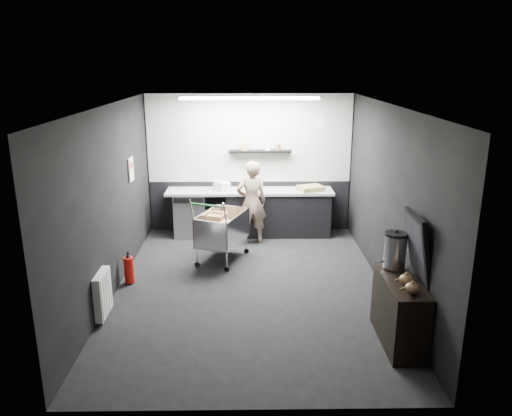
{
  "coord_description": "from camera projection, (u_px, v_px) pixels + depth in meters",
  "views": [
    {
      "loc": [
        -0.02,
        -6.88,
        3.28
      ],
      "look_at": [
        0.09,
        0.4,
        1.14
      ],
      "focal_mm": 35.0,
      "sensor_mm": 36.0,
      "label": 1
    }
  ],
  "objects": [
    {
      "name": "white_container",
      "position": [
        225.0,
        187.0,
        9.51
      ],
      "size": [
        0.23,
        0.21,
        0.17
      ],
      "primitive_type": "cube",
      "rotation": [
        0.0,
        0.0,
        0.4
      ],
      "color": "white",
      "rests_on": "prep_counter"
    },
    {
      "name": "prep_counter",
      "position": [
        257.0,
        212.0,
        9.71
      ],
      "size": [
        3.2,
        0.61,
        0.9
      ],
      "color": "black",
      "rests_on": "floor"
    },
    {
      "name": "wall_front",
      "position": [
        251.0,
        284.0,
        4.5
      ],
      "size": [
        5.5,
        0.0,
        5.5
      ],
      "primitive_type": "plane",
      "rotation": [
        -1.57,
        0.0,
        0.0
      ],
      "color": "black",
      "rests_on": "floor"
    },
    {
      "name": "kitchen_wall_panel",
      "position": [
        249.0,
        138.0,
        9.62
      ],
      "size": [
        3.95,
        0.02,
        1.7
      ],
      "primitive_type": "cube",
      "color": "beige",
      "rests_on": "wall_back"
    },
    {
      "name": "wall_right",
      "position": [
        389.0,
        201.0,
        7.17
      ],
      "size": [
        0.0,
        5.5,
        5.5
      ],
      "primitive_type": "plane",
      "rotation": [
        1.57,
        0.0,
        -1.57
      ],
      "color": "black",
      "rests_on": "floor"
    },
    {
      "name": "person",
      "position": [
        252.0,
        202.0,
        9.19
      ],
      "size": [
        0.63,
        0.48,
        1.56
      ],
      "primitive_type": "imported",
      "rotation": [
        0.0,
        0.0,
        3.34
      ],
      "color": "#C2B19A",
      "rests_on": "floor"
    },
    {
      "name": "ceiling_strip",
      "position": [
        249.0,
        98.0,
        8.54
      ],
      "size": [
        2.4,
        0.2,
        0.04
      ],
      "primitive_type": "cube",
      "color": "white",
      "rests_on": "ceiling"
    },
    {
      "name": "floating_shelf",
      "position": [
        260.0,
        151.0,
        9.58
      ],
      "size": [
        1.2,
        0.22,
        0.04
      ],
      "primitive_type": "cube",
      "color": "black",
      "rests_on": "wall_back"
    },
    {
      "name": "wall_back",
      "position": [
        250.0,
        164.0,
        9.78
      ],
      "size": [
        5.5,
        0.0,
        5.5
      ],
      "primitive_type": "plane",
      "rotation": [
        1.57,
        0.0,
        0.0
      ],
      "color": "black",
      "rests_on": "floor"
    },
    {
      "name": "poster",
      "position": [
        131.0,
        169.0,
        8.3
      ],
      "size": [
        0.02,
        0.3,
        0.4
      ],
      "primitive_type": "cube",
      "color": "silver",
      "rests_on": "wall_left"
    },
    {
      "name": "wall_clock",
      "position": [
        322.0,
        123.0,
        9.54
      ],
      "size": [
        0.2,
        0.03,
        0.2
      ],
      "primitive_type": "cylinder",
      "rotation": [
        1.57,
        0.0,
        0.0
      ],
      "color": "white",
      "rests_on": "wall_back"
    },
    {
      "name": "ceiling",
      "position": [
        250.0,
        106.0,
        6.76
      ],
      "size": [
        5.5,
        5.5,
        0.0
      ],
      "primitive_type": "plane",
      "rotation": [
        3.14,
        0.0,
        0.0
      ],
      "color": "white",
      "rests_on": "wall_back"
    },
    {
      "name": "fire_extinguisher",
      "position": [
        129.0,
        269.0,
        7.6
      ],
      "size": [
        0.15,
        0.15,
        0.5
      ],
      "color": "red",
      "rests_on": "floor"
    },
    {
      "name": "radiator",
      "position": [
        103.0,
        294.0,
        6.53
      ],
      "size": [
        0.1,
        0.5,
        0.6
      ],
      "primitive_type": "cube",
      "color": "white",
      "rests_on": "wall_left"
    },
    {
      "name": "poster_red_band",
      "position": [
        131.0,
        165.0,
        8.28
      ],
      "size": [
        0.02,
        0.22,
        0.1
      ],
      "primitive_type": "cube",
      "color": "red",
      "rests_on": "poster"
    },
    {
      "name": "cardboard_box",
      "position": [
        311.0,
        188.0,
        9.54
      ],
      "size": [
        0.55,
        0.49,
        0.09
      ],
      "primitive_type": "cube",
      "rotation": [
        0.0,
        0.0,
        0.37
      ],
      "color": "#998452",
      "rests_on": "prep_counter"
    },
    {
      "name": "pink_tub",
      "position": [
        218.0,
        185.0,
        9.55
      ],
      "size": [
        0.19,
        0.19,
        0.19
      ],
      "primitive_type": "cylinder",
      "color": "beige",
      "rests_on": "prep_counter"
    },
    {
      "name": "sideboard",
      "position": [
        400.0,
        302.0,
        5.95
      ],
      "size": [
        0.46,
        1.08,
        1.62
      ],
      "color": "black",
      "rests_on": "floor"
    },
    {
      "name": "dado_panel",
      "position": [
        250.0,
        206.0,
        10.0
      ],
      "size": [
        3.95,
        0.02,
        1.0
      ],
      "primitive_type": "cube",
      "color": "black",
      "rests_on": "wall_back"
    },
    {
      "name": "floor",
      "position": [
        250.0,
        288.0,
        7.52
      ],
      "size": [
        5.5,
        5.5,
        0.0
      ],
      "primitive_type": "plane",
      "color": "black",
      "rests_on": "ground"
    },
    {
      "name": "shopping_cart",
      "position": [
        222.0,
        230.0,
        8.42
      ],
      "size": [
        0.96,
        1.24,
        1.13
      ],
      "color": "silver",
      "rests_on": "floor"
    },
    {
      "name": "wall_left",
      "position": [
        110.0,
        202.0,
        7.11
      ],
      "size": [
        0.0,
        5.5,
        5.5
      ],
      "primitive_type": "plane",
      "rotation": [
        1.57,
        0.0,
        1.57
      ],
      "color": "black",
      "rests_on": "floor"
    }
  ]
}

